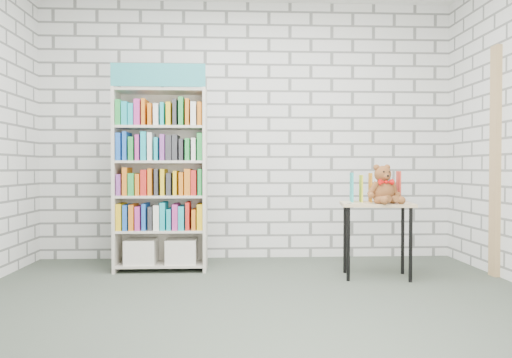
{
  "coord_description": "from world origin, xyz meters",
  "views": [
    {
      "loc": [
        -0.17,
        -3.48,
        0.99
      ],
      "look_at": [
        0.04,
        0.95,
        0.89
      ],
      "focal_mm": 35.0,
      "sensor_mm": 36.0,
      "label": 1
    }
  ],
  "objects": [
    {
      "name": "teddy_bear",
      "position": [
        1.16,
        0.84,
        0.82
      ],
      "size": [
        0.31,
        0.31,
        0.35
      ],
      "color": "brown",
      "rests_on": "display_table"
    },
    {
      "name": "door_trim",
      "position": [
        2.23,
        0.95,
        1.05
      ],
      "size": [
        0.05,
        0.12,
        2.1
      ],
      "primitive_type": "cube",
      "color": "tan",
      "rests_on": "ground"
    },
    {
      "name": "ground",
      "position": [
        0.0,
        0.0,
        0.0
      ],
      "size": [
        4.5,
        4.5,
        0.0
      ],
      "primitive_type": "plane",
      "color": "#3E473B",
      "rests_on": "ground"
    },
    {
      "name": "display_table",
      "position": [
        1.13,
        0.94,
        0.58
      ],
      "size": [
        0.68,
        0.52,
        0.68
      ],
      "color": "tan",
      "rests_on": "ground"
    },
    {
      "name": "bookshelf",
      "position": [
        -0.86,
        1.36,
        0.89
      ],
      "size": [
        0.87,
        0.34,
        1.96
      ],
      "color": "beige",
      "rests_on": "ground"
    },
    {
      "name": "room_shell",
      "position": [
        0.0,
        0.0,
        1.78
      ],
      "size": [
        4.52,
        4.02,
        2.81
      ],
      "color": "silver",
      "rests_on": "ground"
    },
    {
      "name": "table_books",
      "position": [
        1.14,
        1.05,
        0.81
      ],
      "size": [
        0.46,
        0.25,
        0.26
      ],
      "color": "teal",
      "rests_on": "display_table"
    }
  ]
}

